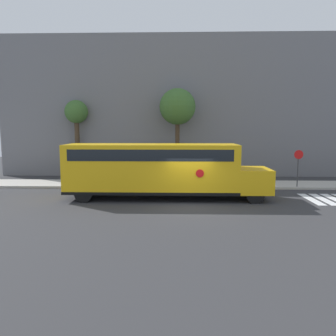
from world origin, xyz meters
The scene contains 7 objects.
ground_plane centered at (0.00, 0.00, 0.00)m, with size 60.00×60.00×0.00m, color #333335.
sidewalk_strip centered at (0.00, 6.50, 0.07)m, with size 44.00×3.00×0.15m.
building_backdrop centered at (0.00, 13.00, 5.99)m, with size 32.00×4.00×11.99m.
school_bus centered at (-1.75, 1.89, 1.84)m, with size 11.76×2.57×3.21m.
stop_sign centered at (7.55, 5.34, 1.71)m, with size 0.61×0.10×2.66m.
tree_near_sidewalk centered at (-0.67, 9.45, 5.76)m, with size 2.88×2.88×7.29m.
tree_far_sidewalk centered at (-9.12, 10.39, 5.21)m, with size 1.92×1.92×6.47m.
Camera 1 is at (-0.68, -17.02, 4.12)m, focal length 35.00 mm.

